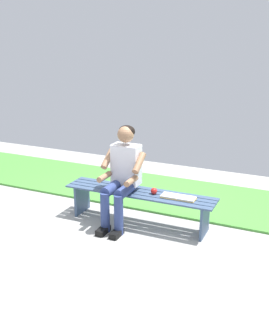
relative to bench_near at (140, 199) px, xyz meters
name	(u,v)px	position (x,y,z in m)	size (l,w,h in m)	color
ground_plane	(15,241)	(1.13, 1.00, -0.35)	(10.00, 7.00, 0.04)	#9E9E99
grass_strip	(168,194)	(0.00, -1.05, -0.31)	(9.00, 1.42, 0.03)	#478C38
bench_near	(140,199)	(0.00, 0.00, 0.00)	(1.90, 0.40, 0.42)	#384C6B
person_seated	(122,173)	(0.19, 0.10, 0.34)	(0.50, 0.69, 1.23)	silver
apple	(154,191)	(-0.19, 0.00, 0.13)	(0.08, 0.08, 0.08)	red
book_open	(178,197)	(-0.50, 0.00, 0.10)	(0.41, 0.16, 0.02)	white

